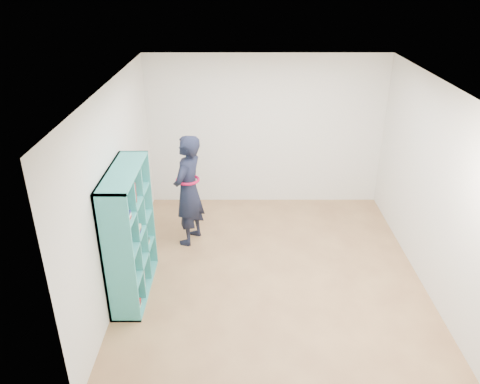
{
  "coord_description": "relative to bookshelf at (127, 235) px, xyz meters",
  "views": [
    {
      "loc": [
        -0.44,
        -5.34,
        3.83
      ],
      "look_at": [
        -0.44,
        0.3,
        1.1
      ],
      "focal_mm": 35.0,
      "sensor_mm": 36.0,
      "label": 1
    }
  ],
  "objects": [
    {
      "name": "floor",
      "position": [
        1.83,
        0.37,
        -0.83
      ],
      "size": [
        4.5,
        4.5,
        0.0
      ],
      "primitive_type": "plane",
      "color": "brown",
      "rests_on": "ground"
    },
    {
      "name": "ceiling",
      "position": [
        1.83,
        0.37,
        1.77
      ],
      "size": [
        4.5,
        4.5,
        0.0
      ],
      "primitive_type": "plane",
      "color": "white",
      "rests_on": "wall_back"
    },
    {
      "name": "wall_left",
      "position": [
        -0.17,
        0.37,
        0.47
      ],
      "size": [
        0.02,
        4.5,
        2.6
      ],
      "primitive_type": "cube",
      "color": "white",
      "rests_on": "floor"
    },
    {
      "name": "wall_right",
      "position": [
        3.83,
        0.37,
        0.47
      ],
      "size": [
        0.02,
        4.5,
        2.6
      ],
      "primitive_type": "cube",
      "color": "white",
      "rests_on": "floor"
    },
    {
      "name": "wall_back",
      "position": [
        1.83,
        2.62,
        0.47
      ],
      "size": [
        4.0,
        0.02,
        2.6
      ],
      "primitive_type": "cube",
      "color": "white",
      "rests_on": "floor"
    },
    {
      "name": "wall_front",
      "position": [
        1.83,
        -1.88,
        0.47
      ],
      "size": [
        4.0,
        0.02,
        2.6
      ],
      "primitive_type": "cube",
      "color": "white",
      "rests_on": "floor"
    },
    {
      "name": "bookshelf",
      "position": [
        0.0,
        0.0,
        0.0
      ],
      "size": [
        0.37,
        1.27,
        1.7
      ],
      "color": "teal",
      "rests_on": "floor"
    },
    {
      "name": "person",
      "position": [
        0.63,
        1.23,
        0.03
      ],
      "size": [
        0.6,
        0.73,
        1.7
      ],
      "rotation": [
        0.0,
        0.0,
        -1.94
      ],
      "color": "black",
      "rests_on": "floor"
    },
    {
      "name": "smartphone",
      "position": [
        0.53,
        1.36,
        0.14
      ],
      "size": [
        0.02,
        0.1,
        0.12
      ],
      "rotation": [
        0.44,
        0.0,
        -0.13
      ],
      "color": "silver",
      "rests_on": "person"
    }
  ]
}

